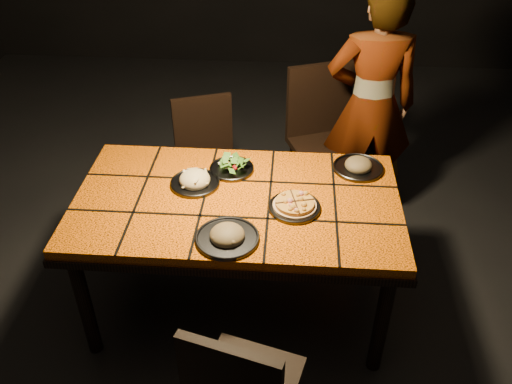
# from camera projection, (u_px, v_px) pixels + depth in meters

# --- Properties ---
(room_shell) EXTENTS (6.04, 7.04, 3.08)m
(room_shell) POSITION_uv_depth(u_px,v_px,m) (233.00, 52.00, 2.22)
(room_shell) COLOR black
(room_shell) RESTS_ON ground
(dining_table) EXTENTS (1.62, 0.92, 0.75)m
(dining_table) POSITION_uv_depth(u_px,v_px,m) (237.00, 211.00, 2.71)
(dining_table) COLOR orange
(dining_table) RESTS_ON ground
(chair_far_left) EXTENTS (0.49, 0.49, 0.84)m
(chair_far_left) POSITION_uv_depth(u_px,v_px,m) (207.00, 154.00, 3.49)
(chair_far_left) COLOR black
(chair_far_left) RESTS_ON ground
(chair_far_right) EXTENTS (0.58, 0.58, 0.99)m
(chair_far_right) POSITION_uv_depth(u_px,v_px,m) (324.00, 131.00, 3.57)
(chair_far_right) COLOR black
(chair_far_right) RESTS_ON ground
(diner) EXTENTS (0.60, 0.42, 1.58)m
(diner) POSITION_uv_depth(u_px,v_px,m) (371.00, 106.00, 3.37)
(diner) COLOR brown
(diner) RESTS_ON ground
(plate_pizza) EXTENTS (0.25, 0.25, 0.04)m
(plate_pizza) POSITION_uv_depth(u_px,v_px,m) (295.00, 206.00, 2.58)
(plate_pizza) COLOR #343439
(plate_pizza) RESTS_ON dining_table
(plate_pasta) EXTENTS (0.25, 0.25, 0.08)m
(plate_pasta) POSITION_uv_depth(u_px,v_px,m) (195.00, 181.00, 2.74)
(plate_pasta) COLOR #343439
(plate_pasta) RESTS_ON dining_table
(plate_salad) EXTENTS (0.24, 0.24, 0.07)m
(plate_salad) POSITION_uv_depth(u_px,v_px,m) (232.00, 166.00, 2.84)
(plate_salad) COLOR #343439
(plate_salad) RESTS_ON dining_table
(plate_mushroom_a) EXTENTS (0.29, 0.29, 0.09)m
(plate_mushroom_a) POSITION_uv_depth(u_px,v_px,m) (227.00, 235.00, 2.40)
(plate_mushroom_a) COLOR #343439
(plate_mushroom_a) RESTS_ON dining_table
(plate_mushroom_b) EXTENTS (0.27, 0.27, 0.09)m
(plate_mushroom_b) POSITION_uv_depth(u_px,v_px,m) (358.00, 166.00, 2.85)
(plate_mushroom_b) COLOR #343439
(plate_mushroom_b) RESTS_ON dining_table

